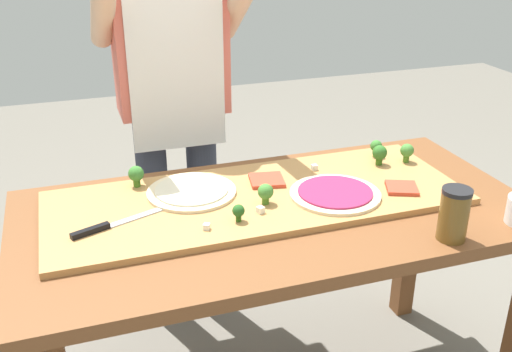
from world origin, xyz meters
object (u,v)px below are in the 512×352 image
at_px(broccoli_floret_back_left, 407,151).
at_px(cook_center, 173,86).
at_px(prep_table, 275,241).
at_px(cheese_crumble_c, 207,227).
at_px(pizza_whole_beet_magenta, 335,193).
at_px(broccoli_floret_front_left, 376,147).
at_px(pizza_whole_cheese_artichoke, 192,191).
at_px(broccoli_floret_front_right, 380,153).
at_px(chefs_knife, 107,226).
at_px(pizza_slice_far_right, 402,188).
at_px(broccoli_floret_back_mid, 266,192).
at_px(broccoli_floret_back_right, 239,211).
at_px(cheese_crumble_b, 260,210).
at_px(sauce_jar, 454,214).
at_px(broccoli_floret_center_right, 136,174).
at_px(cheese_crumble_a, 314,167).
at_px(pizza_slice_near_left, 267,180).

bearing_deg(broccoli_floret_back_left, cook_center, 144.79).
height_order(prep_table, cheese_crumble_c, cheese_crumble_c).
bearing_deg(broccoli_floret_back_left, pizza_whole_beet_magenta, -155.07).
distance_m(broccoli_floret_front_left, cook_center, 0.78).
distance_m(pizza_whole_cheese_artichoke, broccoli_floret_front_left, 0.69).
relative_size(broccoli_floret_front_right, cook_center, 0.04).
xyz_separation_m(chefs_knife, cook_center, (0.32, 0.64, 0.20)).
distance_m(pizza_slice_far_right, broccoli_floret_back_mid, 0.44).
distance_m(broccoli_floret_back_left, broccoli_floret_back_right, 0.71).
distance_m(prep_table, cheese_crumble_c, 0.29).
xyz_separation_m(chefs_knife, cheese_crumble_b, (0.43, -0.05, 0.00)).
height_order(broccoli_floret_back_right, cook_center, cook_center).
relative_size(prep_table, broccoli_floret_back_mid, 24.15).
distance_m(pizza_whole_beet_magenta, pizza_slice_far_right, 0.22).
xyz_separation_m(broccoli_floret_front_left, cheese_crumble_b, (-0.52, -0.27, -0.03)).
xyz_separation_m(broccoli_floret_back_right, cook_center, (-0.03, 0.72, 0.17)).
bearing_deg(sauce_jar, broccoli_floret_back_left, 72.65).
bearing_deg(broccoli_floret_front_left, broccoli_floret_center_right, 178.51).
xyz_separation_m(broccoli_floret_back_left, cheese_crumble_a, (-0.33, 0.04, -0.03)).
relative_size(chefs_knife, pizza_slice_far_right, 2.98).
bearing_deg(pizza_whole_beet_magenta, pizza_slice_near_left, 135.98).
relative_size(broccoli_floret_back_left, sauce_jar, 0.44).
distance_m(broccoli_floret_back_right, cook_center, 0.74).
bearing_deg(cook_center, broccoli_floret_front_right, -38.91).
xyz_separation_m(pizza_whole_beet_magenta, cook_center, (-0.36, 0.66, 0.19)).
bearing_deg(broccoli_floret_back_left, broccoli_floret_back_mid, -165.67).
xyz_separation_m(pizza_whole_beet_magenta, broccoli_floret_back_mid, (-0.22, 0.02, 0.03)).
relative_size(broccoli_floret_front_left, cheese_crumble_b, 3.20).
bearing_deg(cheese_crumble_c, prep_table, 20.66).
relative_size(prep_table, cheese_crumble_a, 84.77).
distance_m(pizza_slice_near_left, cheese_crumble_b, 0.21).
height_order(broccoli_floret_center_right, cheese_crumble_c, broccoli_floret_center_right).
distance_m(broccoli_floret_front_left, broccoli_floret_center_right, 0.84).
height_order(pizza_whole_beet_magenta, broccoli_floret_front_left, broccoli_floret_front_left).
xyz_separation_m(prep_table, broccoli_floret_back_right, (-0.14, -0.07, 0.16)).
bearing_deg(broccoli_floret_front_left, cheese_crumble_c, -155.51).
height_order(pizza_slice_far_right, broccoli_floret_center_right, broccoli_floret_center_right).
height_order(broccoli_floret_back_right, cheese_crumble_b, broccoli_floret_back_right).
xyz_separation_m(pizza_whole_cheese_artichoke, broccoli_floret_back_right, (0.09, -0.22, 0.02)).
xyz_separation_m(pizza_whole_beet_magenta, pizza_slice_near_left, (-0.17, 0.16, -0.00)).
height_order(prep_table, cheese_crumble_b, cheese_crumble_b).
xyz_separation_m(broccoli_floret_center_right, broccoli_floret_back_mid, (0.35, -0.24, -0.00)).
bearing_deg(pizza_slice_near_left, chefs_knife, -164.65).
bearing_deg(chefs_knife, pizza_slice_near_left, 15.35).
xyz_separation_m(broccoli_floret_front_right, cheese_crumble_a, (-0.23, 0.03, -0.03)).
bearing_deg(chefs_knife, pizza_slice_far_right, -2.99).
distance_m(broccoli_floret_front_right, cheese_crumble_b, 0.54).
relative_size(pizza_slice_near_left, cheese_crumble_a, 5.85).
relative_size(broccoli_floret_back_left, broccoli_floret_front_right, 0.95).
bearing_deg(cook_center, sauce_jar, -59.84).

